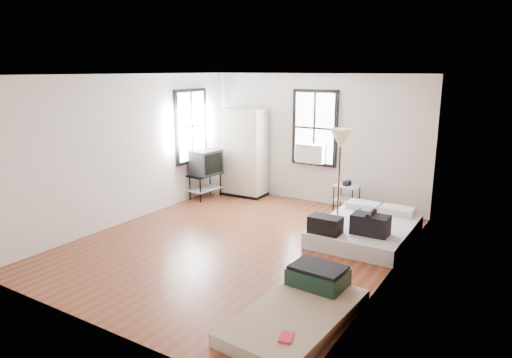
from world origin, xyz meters
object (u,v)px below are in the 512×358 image
Objects in this scene: floor_lamp at (341,143)px; tv_stand at (205,164)px; mattress_main at (365,229)px; wardrobe at (244,153)px; mattress_bare at (302,306)px; side_table at (347,191)px.

floor_lamp is 1.66× the size of tv_stand.
wardrobe is at bearing 158.31° from mattress_main.
side_table reaches higher than mattress_bare.
mattress_main is 1.11× the size of floor_lamp.
wardrobe is at bearing 133.91° from mattress_bare.
mattress_main is 1.02× the size of wardrobe.
wardrobe reaches higher than mattress_bare.
wardrobe is 3.01m from floor_lamp.
side_table is at bearing 20.39° from tv_stand.
side_table is (-1.06, 4.27, 0.30)m from mattress_bare.
mattress_bare is 1.78× the size of tv_stand.
mattress_bare is (0.19, -2.89, -0.05)m from mattress_main.
mattress_main is at bearing -57.77° from side_table.
wardrobe is (-3.55, 4.20, 0.88)m from mattress_bare.
mattress_main is 3.70m from wardrobe.
floor_lamp is (2.75, -1.07, 0.59)m from wardrobe.
floor_lamp is at bearing -77.36° from side_table.
floor_lamp is (-0.61, 0.23, 1.42)m from mattress_main.
floor_lamp reaches higher than mattress_bare.
side_table is (2.49, 0.07, -0.58)m from wardrobe.
wardrobe reaches higher than mattress_main.
mattress_bare is 0.99× the size of wardrobe.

